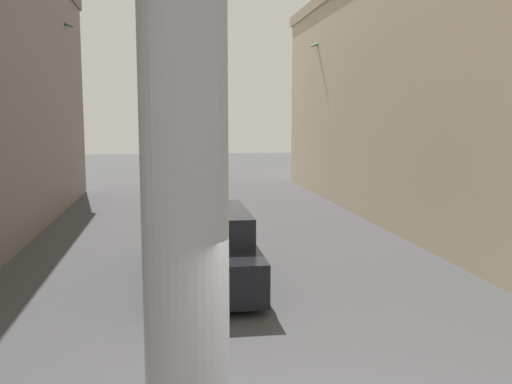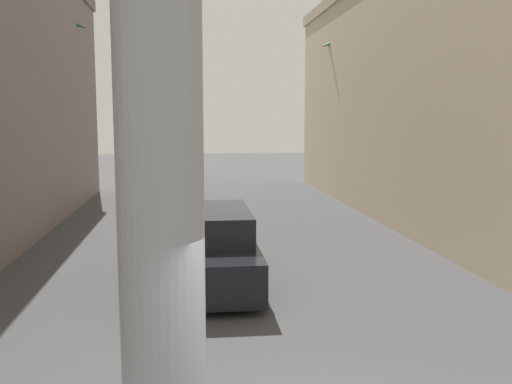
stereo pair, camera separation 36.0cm
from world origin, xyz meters
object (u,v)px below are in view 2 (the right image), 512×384
object	(u,v)px
car_lead	(206,247)
palm_tree_far_left	(46,92)
palm_tree_far_right	(351,86)
pedestrian_mid_right	(467,221)

from	to	relation	value
car_lead	palm_tree_far_left	bearing A→B (deg)	117.04
car_lead	palm_tree_far_right	bearing A→B (deg)	62.60
palm_tree_far_right	palm_tree_far_left	distance (m)	13.14
palm_tree_far_left	pedestrian_mid_right	distance (m)	16.50
car_lead	palm_tree_far_left	size ratio (longest dim) A/B	0.66
palm_tree_far_right	palm_tree_far_left	xyz separation A→B (m)	(-12.95, -2.16, -0.43)
palm_tree_far_right	pedestrian_mid_right	bearing A→B (deg)	-92.69
car_lead	palm_tree_far_right	distance (m)	15.96
car_lead	palm_tree_far_right	world-z (taller)	palm_tree_far_right
car_lead	palm_tree_far_left	world-z (taller)	palm_tree_far_left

